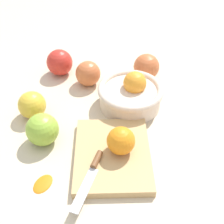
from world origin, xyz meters
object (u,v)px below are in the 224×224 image
object	(u,v)px
apple_front_left	(60,62)
apple_front_left_2	(32,105)
knife	(92,172)
apple_back_left	(146,67)
orange_on_board	(121,141)
apple_front_right	(42,130)
cutting_board	(113,154)
apple_front_left_3	(88,74)
bowl	(131,94)

from	to	relation	value
apple_front_left	apple_front_left_2	bearing A→B (deg)	-8.14
knife	apple_front_left_2	xyz separation A→B (m)	(-0.19, -0.19, 0.01)
apple_front_left	apple_back_left	xyz separation A→B (m)	(0.00, 0.27, -0.00)
orange_on_board	apple_front_right	size ratio (longest dim) A/B	0.81
orange_on_board	apple_back_left	bearing A→B (deg)	169.73
cutting_board	apple_front_right	bearing A→B (deg)	-102.33
apple_front_left	apple_back_left	distance (m)	0.27
apple_front_left_3	apple_back_left	world-z (taller)	apple_back_left
orange_on_board	apple_front_right	bearing A→B (deg)	-99.41
knife	apple_front_left_2	distance (m)	0.27
apple_front_left_2	bowl	bearing A→B (deg)	104.53
bowl	orange_on_board	size ratio (longest dim) A/B	2.78
knife	apple_front_left_3	xyz separation A→B (m)	(-0.35, -0.06, 0.01)
apple_front_left_3	apple_back_left	size ratio (longest dim) A/B	0.95
apple_front_left_2	apple_back_left	size ratio (longest dim) A/B	0.92
apple_front_left_2	orange_on_board	bearing A→B (deg)	63.45
orange_on_board	apple_front_left_2	world-z (taller)	orange_on_board
knife	apple_back_left	world-z (taller)	apple_back_left
apple_front_right	apple_front_left_2	size ratio (longest dim) A/B	1.08
apple_front_right	knife	bearing A→B (deg)	52.96
apple_front_right	apple_back_left	distance (m)	0.39
knife	apple_back_left	xyz separation A→B (m)	(-0.40, 0.12, 0.02)
cutting_board	apple_front_left	size ratio (longest dim) A/B	2.66
cutting_board	apple_front_left_2	xyz separation A→B (m)	(-0.13, -0.23, 0.03)
cutting_board	knife	distance (m)	0.08
knife	apple_front_left_2	size ratio (longest dim) A/B	2.09
orange_on_board	apple_front_left_3	bearing A→B (deg)	-157.21
bowl	apple_front_right	distance (m)	0.26
bowl	apple_front_left	distance (m)	0.27
cutting_board	apple_front_left	distance (m)	0.39
bowl	apple_front_left	size ratio (longest dim) A/B	2.20
apple_front_left_3	bowl	bearing A→B (deg)	56.14
apple_front_right	apple_front_left	bearing A→B (deg)	-175.45
bowl	apple_front_left_2	xyz separation A→B (m)	(0.07, -0.26, -0.00)
apple_front_right	apple_back_left	xyz separation A→B (m)	(-0.30, 0.25, 0.00)
knife	apple_front_right	size ratio (longest dim) A/B	1.93
bowl	orange_on_board	world-z (taller)	bowl
apple_front_right	apple_back_left	world-z (taller)	same
orange_on_board	apple_front_left_2	distance (m)	0.27
knife	apple_front_left_3	distance (m)	0.35
apple_front_right	apple_front_left_3	size ratio (longest dim) A/B	1.05
apple_front_left	apple_front_right	bearing A→B (deg)	4.55
apple_front_left_2	apple_front_left_3	distance (m)	0.20
bowl	apple_front_right	world-z (taller)	bowl
apple_front_left_3	orange_on_board	bearing A→B (deg)	22.79
apple_back_left	knife	bearing A→B (deg)	-16.30
cutting_board	apple_front_left	world-z (taller)	apple_front_left
orange_on_board	knife	bearing A→B (deg)	-39.12
bowl	apple_back_left	world-z (taller)	bowl
apple_front_left	knife	bearing A→B (deg)	21.71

